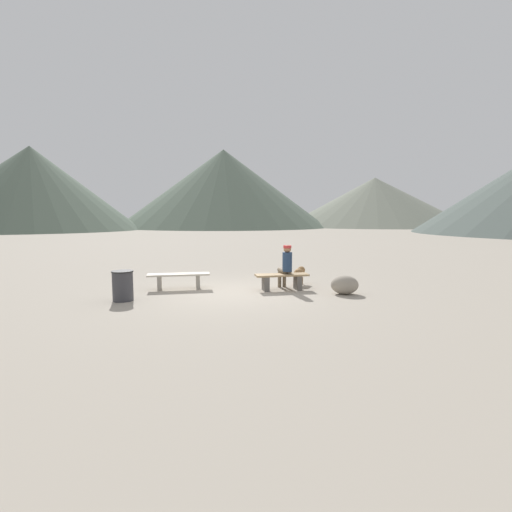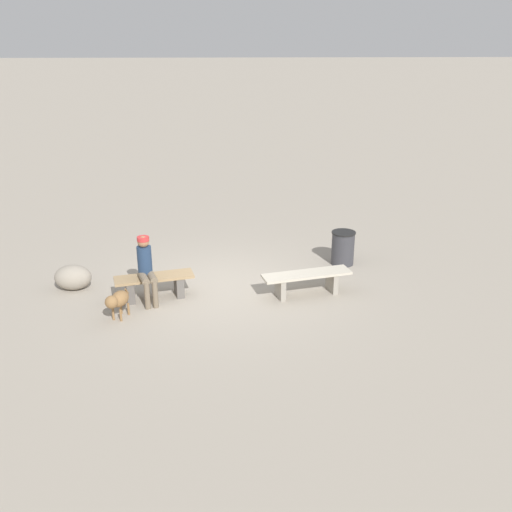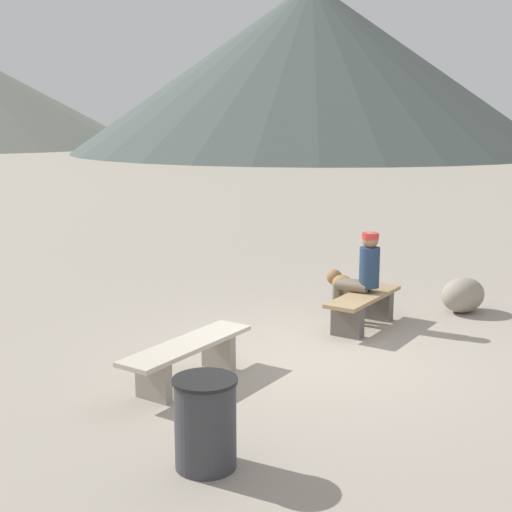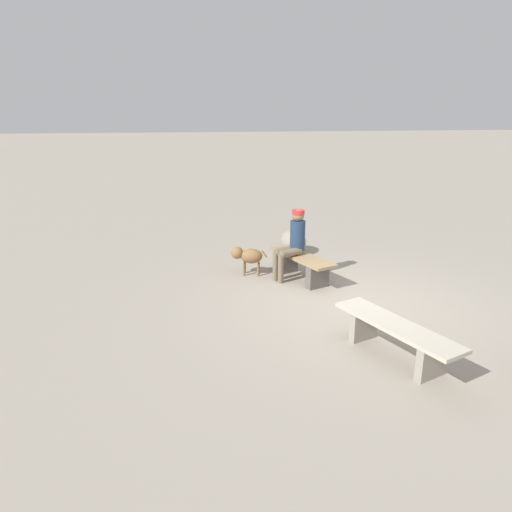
{
  "view_description": "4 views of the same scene",
  "coord_description": "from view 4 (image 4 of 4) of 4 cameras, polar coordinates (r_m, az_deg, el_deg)",
  "views": [
    {
      "loc": [
        1.29,
        -10.69,
        2.19
      ],
      "look_at": [
        0.54,
        1.86,
        0.86
      ],
      "focal_mm": 26.61,
      "sensor_mm": 36.0,
      "label": 1
    },
    {
      "loc": [
        -0.22,
        11.3,
        5.11
      ],
      "look_at": [
        -0.69,
        -0.54,
        0.5
      ],
      "focal_mm": 41.17,
      "sensor_mm": 36.0,
      "label": 2
    },
    {
      "loc": [
        -6.1,
        -5.6,
        2.89
      ],
      "look_at": [
        1.03,
        2.25,
        0.81
      ],
      "focal_mm": 49.28,
      "sensor_mm": 36.0,
      "label": 3
    },
    {
      "loc": [
        -6.18,
        3.54,
        2.95
      ],
      "look_at": [
        1.35,
        1.34,
        0.56
      ],
      "focal_mm": 31.53,
      "sensor_mm": 36.0,
      "label": 4
    }
  ],
  "objects": [
    {
      "name": "dog",
      "position": [
        8.81,
        -1.07,
        0.06
      ],
      "size": [
        0.44,
        0.68,
        0.56
      ],
      "rotation": [
        0.0,
        0.0,
        1.21
      ],
      "color": "olive",
      "rests_on": "ground"
    },
    {
      "name": "boulder",
      "position": [
        10.36,
        4.74,
        1.86
      ],
      "size": [
        0.78,
        0.58,
        0.53
      ],
      "primitive_type": "ellipsoid",
      "rotation": [
        0.0,
        0.0,
        6.25
      ],
      "color": "gray",
      "rests_on": "ground"
    },
    {
      "name": "bench_left",
      "position": [
        6.08,
        17.26,
        -9.39
      ],
      "size": [
        1.89,
        0.88,
        0.47
      ],
      "rotation": [
        0.0,
        0.0,
        0.25
      ],
      "color": "gray",
      "rests_on": "ground"
    },
    {
      "name": "seated_person",
      "position": [
        8.53,
        4.7,
        2.05
      ],
      "size": [
        0.44,
        0.66,
        1.34
      ],
      "rotation": [
        0.0,
        0.0,
        0.33
      ],
      "color": "navy",
      "rests_on": "ground"
    },
    {
      "name": "ground",
      "position": [
        7.72,
        12.51,
        -6.2
      ],
      "size": [
        210.0,
        210.0,
        0.06
      ],
      "primitive_type": "cube",
      "color": "#9E9384"
    },
    {
      "name": "bench_right",
      "position": [
        8.61,
        5.83,
        -1.03
      ],
      "size": [
        1.64,
        0.83,
        0.48
      ],
      "rotation": [
        0.0,
        0.0,
        0.25
      ],
      "color": "#605B56",
      "rests_on": "ground"
    }
  ]
}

